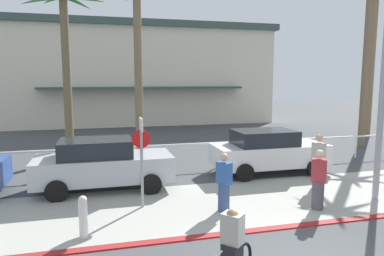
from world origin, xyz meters
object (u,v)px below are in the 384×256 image
at_px(palm_tree_4, 374,32).
at_px(car_white_2, 268,151).
at_px(car_silver_1, 102,164).
at_px(palm_tree_3, 369,21).
at_px(palm_tree_2, 137,28).
at_px(cyclist_blue_1, 231,254).
at_px(pedestrian_3, 318,182).
at_px(stop_sign_bike_lane, 142,150).
at_px(bollard_0, 83,216).
at_px(palm_tree_1, 65,33).
at_px(pedestrian_2, 318,163).
at_px(pedestrian_1, 224,185).

relative_size(palm_tree_4, car_white_2, 2.10).
bearing_deg(car_silver_1, palm_tree_3, 17.55).
height_order(palm_tree_2, palm_tree_4, palm_tree_4).
xyz_separation_m(car_white_2, cyclist_blue_1, (-4.19, -7.01, -0.18)).
height_order(cyclist_blue_1, pedestrian_3, pedestrian_3).
relative_size(stop_sign_bike_lane, bollard_0, 2.56).
bearing_deg(palm_tree_3, palm_tree_2, 178.35).
height_order(stop_sign_bike_lane, bollard_0, stop_sign_bike_lane).
xyz_separation_m(bollard_0, palm_tree_1, (-0.91, 8.63, 5.12)).
relative_size(palm_tree_2, pedestrian_2, 4.38).
distance_m(palm_tree_2, pedestrian_2, 9.64).
relative_size(palm_tree_1, pedestrian_1, 4.54).
xyz_separation_m(stop_sign_bike_lane, pedestrian_3, (4.71, -1.40, -0.89)).
bearing_deg(pedestrian_1, car_white_2, 48.52).
relative_size(car_white_2, pedestrian_1, 2.69).
bearing_deg(stop_sign_bike_lane, palm_tree_3, 26.67).
relative_size(cyclist_blue_1, pedestrian_3, 0.88).
distance_m(bollard_0, car_silver_1, 3.67).
distance_m(palm_tree_1, car_white_2, 10.02).
bearing_deg(car_white_2, pedestrian_3, -96.61).
bearing_deg(palm_tree_2, car_silver_1, -109.88).
height_order(cyclist_blue_1, pedestrian_2, pedestrian_2).
xyz_separation_m(car_silver_1, cyclist_blue_1, (2.04, -6.45, -0.18)).
bearing_deg(bollard_0, car_silver_1, 82.65).
xyz_separation_m(car_silver_1, pedestrian_3, (5.77, -3.40, -0.08)).
height_order(stop_sign_bike_lane, pedestrian_2, stop_sign_bike_lane).
relative_size(palm_tree_2, cyclist_blue_1, 5.32).
distance_m(palm_tree_2, car_silver_1, 7.06).
bearing_deg(pedestrian_2, bollard_0, -165.11).
height_order(palm_tree_3, pedestrian_2, palm_tree_3).
relative_size(palm_tree_3, car_silver_1, 2.02).
height_order(stop_sign_bike_lane, car_silver_1, stop_sign_bike_lane).
xyz_separation_m(pedestrian_2, pedestrian_3, (-1.17, -1.75, -0.06)).
bearing_deg(pedestrian_2, palm_tree_4, 42.77).
relative_size(palm_tree_3, pedestrian_3, 5.21).
distance_m(palm_tree_1, pedestrian_1, 10.34).
bearing_deg(palm_tree_4, stop_sign_bike_lane, -149.19).
distance_m(pedestrian_2, pedestrian_3, 2.10).
relative_size(pedestrian_1, pedestrian_2, 0.90).
relative_size(car_white_2, pedestrian_2, 2.42).
relative_size(bollard_0, car_silver_1, 0.23).
bearing_deg(palm_tree_4, palm_tree_3, -134.87).
relative_size(palm_tree_2, car_white_2, 1.81).
xyz_separation_m(palm_tree_2, cyclist_blue_1, (0.36, -11.11, -5.21)).
distance_m(pedestrian_1, pedestrian_2, 3.94).
bearing_deg(stop_sign_bike_lane, bollard_0, -133.38).
relative_size(stop_sign_bike_lane, car_silver_1, 0.58).
height_order(car_silver_1, pedestrian_3, pedestrian_3).
height_order(palm_tree_2, car_silver_1, palm_tree_2).
distance_m(palm_tree_1, car_silver_1, 7.05).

